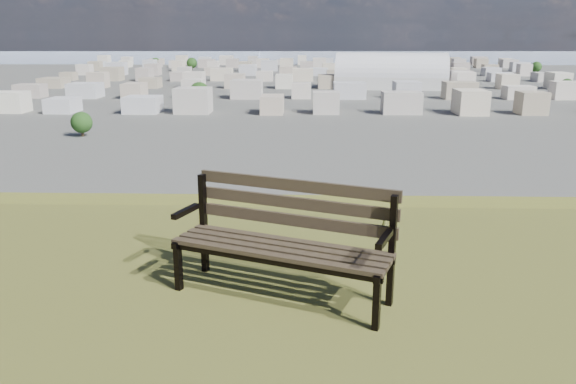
{
  "coord_description": "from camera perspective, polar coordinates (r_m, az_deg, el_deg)",
  "views": [
    {
      "loc": [
        1.55,
        -2.43,
        26.98
      ],
      "look_at": [
        1.37,
        3.57,
        25.3
      ],
      "focal_mm": 35.0,
      "sensor_mm": 36.0,
      "label": 1
    }
  ],
  "objects": [
    {
      "name": "park_bench",
      "position": [
        4.35,
        -0.27,
        -4.23
      ],
      "size": [
        1.77,
        1.12,
        0.88
      ],
      "rotation": [
        0.0,
        0.0,
        -0.37
      ],
      "color": "#453A28",
      "rests_on": "hilltop_mesa"
    },
    {
      "name": "city_trees",
      "position": [
        323.4,
        -3.34,
        11.65
      ],
      "size": [
        406.52,
        387.2,
        9.98
      ],
      "color": "#35291A",
      "rests_on": "ground"
    },
    {
      "name": "far_hills",
      "position": [
        1406.74,
        -0.89,
        15.53
      ],
      "size": [
        2050.0,
        340.0,
        60.0
      ],
      "color": "#A0A9C7",
      "rests_on": "ground"
    },
    {
      "name": "bay_water",
      "position": [
        902.83,
        1.64,
        13.88
      ],
      "size": [
        2400.0,
        700.0,
        0.12
      ],
      "primitive_type": "cube",
      "color": "#7F93A1",
      "rests_on": "ground"
    },
    {
      "name": "city_blocks",
      "position": [
        397.57,
        1.5,
        12.21
      ],
      "size": [
        395.0,
        361.0,
        7.0
      ],
      "color": "beige",
      "rests_on": "ground"
    },
    {
      "name": "arena",
      "position": [
        307.45,
        10.38,
        11.39
      ],
      "size": [
        60.2,
        31.61,
        24.29
      ],
      "rotation": [
        0.0,
        0.0,
        -0.13
      ],
      "color": "silver",
      "rests_on": "ground"
    }
  ]
}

